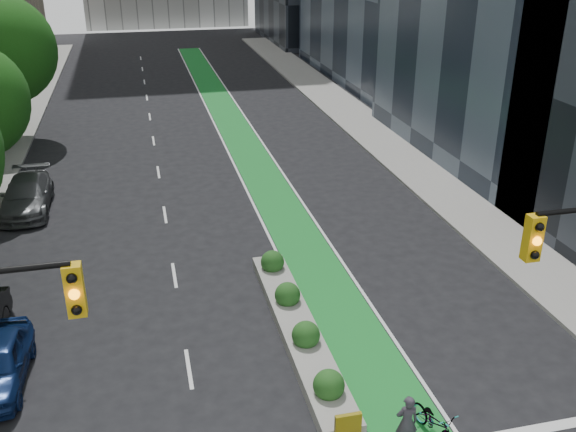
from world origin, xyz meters
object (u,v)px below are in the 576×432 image
median_planter (298,324)px  parked_car_left_far (27,195)px  bicycle (435,422)px  cyclist (407,422)px

median_planter → parked_car_left_far: parked_car_left_far is taller
bicycle → cyclist: cyclist is taller
median_planter → cyclist: cyclist is taller
bicycle → cyclist: size_ratio=1.11×
parked_car_left_far → median_planter: bearing=-52.6°
cyclist → parked_car_left_far: 21.92m
parked_car_left_far → bicycle: bearing=-56.3°
median_planter → bicycle: 5.90m
bicycle → median_planter: bearing=99.5°
median_planter → bicycle: (2.35, -5.41, 0.10)m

